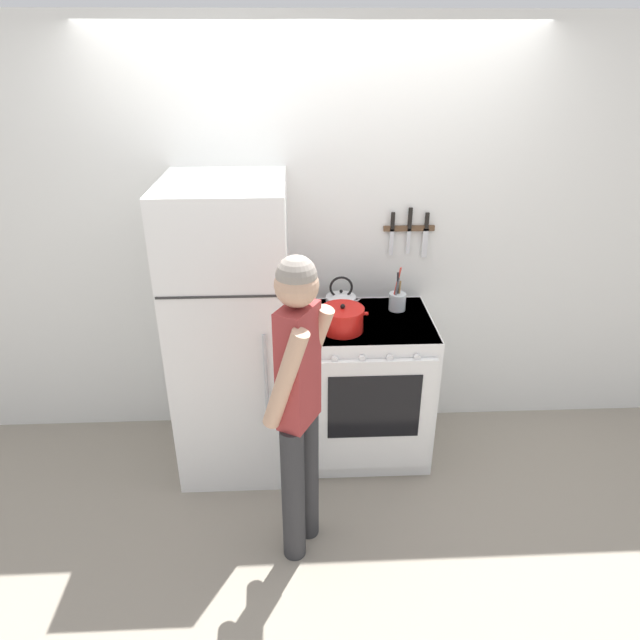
% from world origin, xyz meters
% --- Properties ---
extents(ground_plane, '(14.00, 14.00, 0.00)m').
position_xyz_m(ground_plane, '(0.00, 0.00, 0.00)').
color(ground_plane, gray).
extents(wall_back, '(10.00, 0.06, 2.55)m').
position_xyz_m(wall_back, '(0.00, 0.03, 1.27)').
color(wall_back, silver).
rests_on(wall_back, ground_plane).
extents(refrigerator, '(0.66, 0.75, 1.76)m').
position_xyz_m(refrigerator, '(-0.50, -0.36, 0.88)').
color(refrigerator, white).
rests_on(refrigerator, ground_plane).
extents(stove_range, '(0.75, 0.68, 0.92)m').
position_xyz_m(stove_range, '(0.30, -0.34, 0.47)').
color(stove_range, white).
rests_on(stove_range, ground_plane).
extents(dutch_oven_pot, '(0.29, 0.25, 0.16)m').
position_xyz_m(dutch_oven_pot, '(0.13, -0.44, 0.99)').
color(dutch_oven_pot, red).
rests_on(dutch_oven_pot, stove_range).
extents(tea_kettle, '(0.23, 0.18, 0.23)m').
position_xyz_m(tea_kettle, '(0.14, -0.19, 0.99)').
color(tea_kettle, silver).
rests_on(tea_kettle, stove_range).
extents(utensil_jar, '(0.10, 0.10, 0.28)m').
position_xyz_m(utensil_jar, '(0.49, -0.18, 0.98)').
color(utensil_jar, silver).
rests_on(utensil_jar, stove_range).
extents(person, '(0.36, 0.40, 1.62)m').
position_xyz_m(person, '(-0.12, -1.11, 0.92)').
color(person, '#2D2D30').
rests_on(person, ground_plane).
extents(wall_knife_strip, '(0.31, 0.03, 0.31)m').
position_xyz_m(wall_knife_strip, '(0.56, -0.02, 1.39)').
color(wall_knife_strip, brown).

